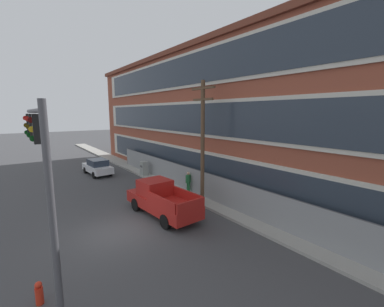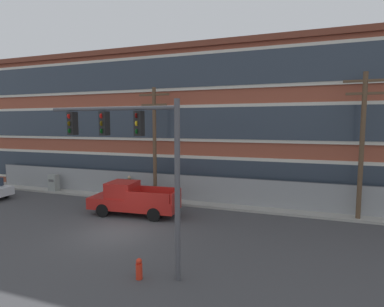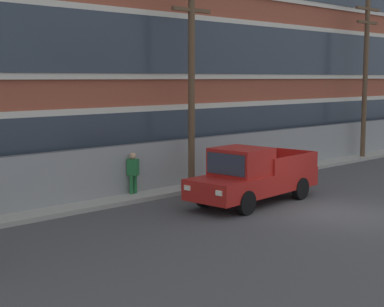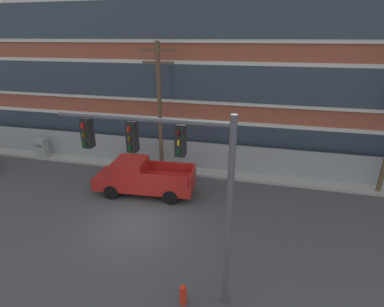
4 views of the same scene
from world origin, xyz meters
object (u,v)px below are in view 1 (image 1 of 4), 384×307
traffic_signal_mast (41,158)px  utility_pole_near_corner (203,138)px  fire_hydrant (39,293)px  electrical_cabinet (144,169)px  sedan_white (98,167)px  pedestrian_near_cabinet (188,181)px  pickup_truck_red (161,199)px

traffic_signal_mast → utility_pole_near_corner: size_ratio=0.80×
fire_hydrant → electrical_cabinet: bearing=143.6°
electrical_cabinet → utility_pole_near_corner: bearing=-0.1°
sedan_white → electrical_cabinet: (3.44, 3.41, -0.05)m
traffic_signal_mast → pedestrian_near_cabinet: bearing=122.3°
traffic_signal_mast → electrical_cabinet: 16.64m
pedestrian_near_cabinet → fire_hydrant: size_ratio=2.17×
traffic_signal_mast → pickup_truck_red: (-3.92, 6.33, -3.77)m
electrical_cabinet → fire_hydrant: bearing=-36.4°
traffic_signal_mast → sedan_white: traffic_signal_mast is taller
pickup_truck_red → utility_pole_near_corner: (0.04, 3.13, 3.53)m
traffic_signal_mast → fire_hydrant: (0.32, -0.43, -4.34)m
pickup_truck_red → sedan_white: pickup_truck_red is taller
electrical_cabinet → sedan_white: bearing=-135.3°
pickup_truck_red → electrical_cabinet: size_ratio=3.83×
traffic_signal_mast → utility_pole_near_corner: bearing=112.3°
pickup_truck_red → fire_hydrant: size_ratio=7.32×
sedan_white → electrical_cabinet: 4.84m
pickup_truck_red → pedestrian_near_cabinet: 4.40m
pickup_truck_red → traffic_signal_mast: bearing=-58.2°
traffic_signal_mast → sedan_white: bearing=159.8°
electrical_cabinet → pedestrian_near_cabinet: pedestrian_near_cabinet is taller
electrical_cabinet → pedestrian_near_cabinet: size_ratio=0.88×
utility_pole_near_corner → fire_hydrant: (4.20, -9.89, -4.11)m
traffic_signal_mast → pedestrian_near_cabinet: size_ratio=3.84×
sedan_white → fire_hydrant: sedan_white is taller
electrical_cabinet → pedestrian_near_cabinet: (6.76, 0.53, 0.23)m
sedan_white → pickup_truck_red: bearing=1.2°
traffic_signal_mast → pickup_truck_red: 8.34m
pedestrian_near_cabinet → fire_hydrant: (6.65, -10.43, -0.59)m
traffic_signal_mast → electrical_cabinet: traffic_signal_mast is taller
pickup_truck_red → electrical_cabinet: bearing=161.1°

